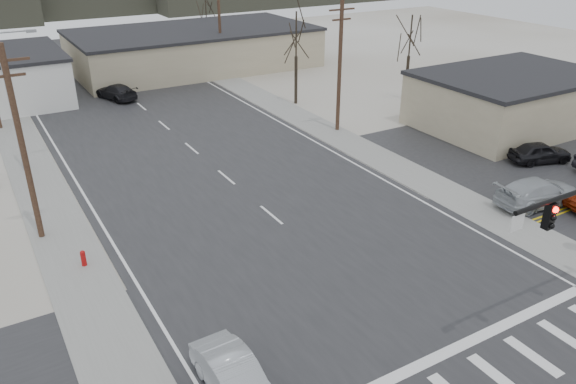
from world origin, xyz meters
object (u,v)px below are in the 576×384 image
(sedan_crossing, at_px, (235,378))
(fire_hydrant, at_px, (83,258))
(car_far_a, at_px, (116,92))
(car_parked_silver, at_px, (538,192))
(car_parked_dark_a, at_px, (540,152))
(car_far_b, at_px, (17,45))

(sedan_crossing, bearing_deg, fire_hydrant, 101.45)
(car_far_a, distance_m, car_parked_silver, 37.38)
(fire_hydrant, relative_size, car_parked_silver, 0.16)
(sedan_crossing, bearing_deg, car_far_a, 78.45)
(car_parked_dark_a, bearing_deg, car_far_b, 41.88)
(car_parked_dark_a, distance_m, car_parked_silver, 6.97)
(fire_hydrant, bearing_deg, car_parked_dark_a, -4.81)
(car_parked_silver, bearing_deg, car_far_a, 31.02)
(car_far_a, xyz_separation_m, car_parked_dark_a, (20.80, -29.99, -0.00))
(sedan_crossing, distance_m, car_far_a, 38.99)
(fire_hydrant, xyz_separation_m, car_far_b, (3.96, 56.30, 0.22))
(sedan_crossing, height_order, car_far_b, sedan_crossing)
(sedan_crossing, distance_m, car_far_b, 67.31)
(sedan_crossing, xyz_separation_m, car_far_b, (1.26, 67.30, -0.10))
(fire_hydrant, xyz_separation_m, car_far_a, (8.94, 27.48, 0.29))
(fire_hydrant, distance_m, car_parked_silver, 25.05)
(fire_hydrant, distance_m, car_far_b, 56.44)
(car_parked_dark_a, height_order, car_parked_silver, car_parked_silver)
(fire_hydrant, xyz_separation_m, car_parked_silver, (24.14, -6.66, 0.37))
(fire_hydrant, height_order, car_parked_dark_a, car_parked_dark_a)
(car_far_a, xyz_separation_m, car_far_b, (-4.98, 28.82, -0.08))
(car_far_b, height_order, car_parked_dark_a, car_parked_dark_a)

